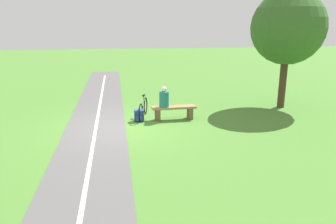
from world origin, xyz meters
name	(u,v)px	position (x,y,z in m)	size (l,w,h in m)	color
ground_plane	(123,127)	(0.00, 0.00, 0.00)	(80.00, 80.00, 0.00)	#477A2D
paved_path	(86,184)	(0.98, 4.00, 0.01)	(2.00, 36.00, 0.02)	#565454
path_centre_line	(86,184)	(0.98, 4.00, 0.02)	(0.10, 32.00, 0.00)	silver
bench	(174,111)	(-1.91, -0.54, 0.34)	(1.64, 0.40, 0.51)	#937047
person_seated	(164,98)	(-1.54, -0.54, 0.83)	(0.35, 0.35, 0.75)	#1E6B66
bicycle	(143,108)	(-0.82, -1.04, 0.35)	(0.52, 1.66, 0.85)	black
backpack	(139,116)	(-0.62, -0.56, 0.21)	(0.36, 0.31, 0.42)	navy
tree_mid_field	(288,28)	(-6.79, -1.56, 3.29)	(2.97, 2.97, 4.79)	#473323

